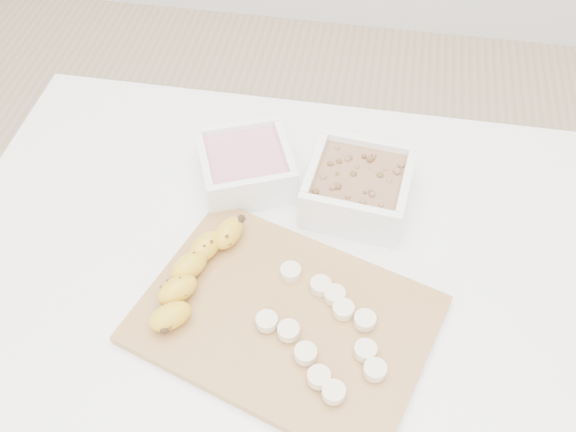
% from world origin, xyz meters
% --- Properties ---
extents(table, '(1.00, 0.70, 0.75)m').
position_xyz_m(table, '(0.00, 0.00, 0.65)').
color(table, white).
rests_on(table, ground).
extents(bowl_yogurt, '(0.18, 0.18, 0.06)m').
position_xyz_m(bowl_yogurt, '(-0.09, 0.14, 0.78)').
color(bowl_yogurt, white).
rests_on(bowl_yogurt, table).
extents(bowl_granola, '(0.17, 0.17, 0.07)m').
position_xyz_m(bowl_granola, '(0.09, 0.13, 0.79)').
color(bowl_granola, white).
rests_on(bowl_granola, table).
extents(cutting_board, '(0.44, 0.37, 0.01)m').
position_xyz_m(cutting_board, '(0.02, -0.10, 0.76)').
color(cutting_board, '#AA7F44').
rests_on(cutting_board, table).
extents(banana, '(0.14, 0.20, 0.03)m').
position_xyz_m(banana, '(-0.11, -0.07, 0.78)').
color(banana, gold).
rests_on(banana, cutting_board).
extents(banana_slices, '(0.17, 0.20, 0.02)m').
position_xyz_m(banana_slices, '(0.07, -0.12, 0.77)').
color(banana_slices, beige).
rests_on(banana_slices, cutting_board).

